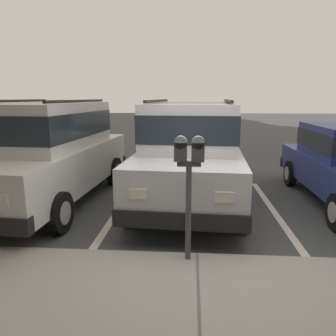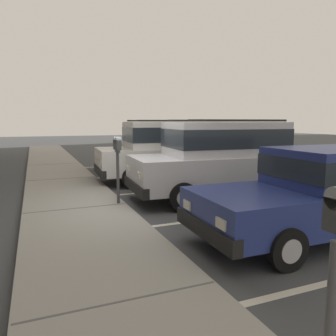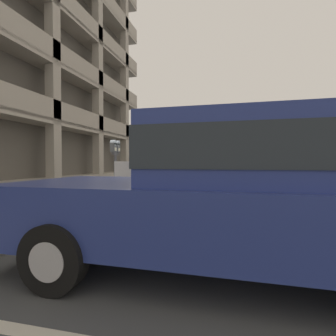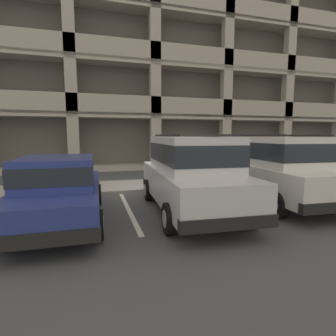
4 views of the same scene
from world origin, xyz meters
TOP-DOWN VIEW (x-y plane):
  - ground_plane at (0.00, 0.00)m, footprint 80.00×80.00m
  - sidewalk at (0.00, 1.30)m, footprint 40.00×2.20m
  - parking_stall_lines at (1.45, -1.40)m, footprint 11.75×4.80m
  - silver_suv at (0.09, -2.43)m, footprint 2.21×4.88m
  - dark_hatchback at (2.94, -2.11)m, footprint 2.22×4.89m
  - parking_meter_near at (0.12, 0.35)m, footprint 0.35×0.12m

SIDE VIEW (x-z plane):
  - ground_plane at x=0.00m, z-range -0.10..0.00m
  - parking_stall_lines at x=1.45m, z-range 0.00..0.01m
  - sidewalk at x=0.00m, z-range 0.00..0.12m
  - silver_suv at x=0.09m, z-range 0.07..2.11m
  - dark_hatchback at x=2.94m, z-range 0.07..2.11m
  - parking_meter_near at x=0.12m, z-range 0.49..2.02m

